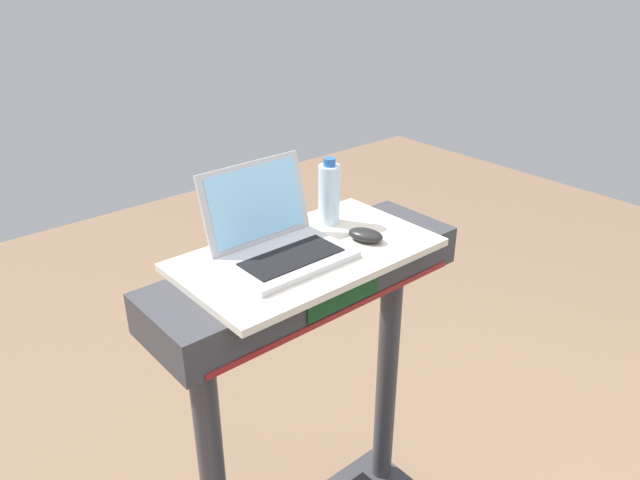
# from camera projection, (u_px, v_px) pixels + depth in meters

# --- Properties ---
(desk_board) EXTENTS (0.68, 0.39, 0.02)m
(desk_board) POSITION_uv_depth(u_px,v_px,m) (308.00, 254.00, 1.60)
(desk_board) COLOR beige
(desk_board) RESTS_ON treadmill_base
(laptop) EXTENTS (0.31, 0.27, 0.22)m
(laptop) POSITION_uv_depth(u_px,v_px,m) (277.00, 239.00, 1.55)
(laptop) COLOR #B7B7BC
(laptop) RESTS_ON desk_board
(computer_mouse) EXTENTS (0.09, 0.11, 0.03)m
(computer_mouse) POSITION_uv_depth(u_px,v_px,m) (366.00, 235.00, 1.64)
(computer_mouse) COLOR black
(computer_mouse) RESTS_ON desk_board
(water_bottle) EXTENTS (0.06, 0.06, 0.19)m
(water_bottle) POSITION_uv_depth(u_px,v_px,m) (329.00, 194.00, 1.72)
(water_bottle) COLOR silver
(water_bottle) RESTS_ON desk_board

